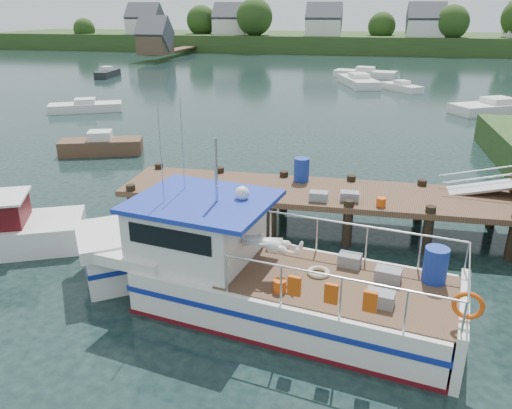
% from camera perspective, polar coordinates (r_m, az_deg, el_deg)
% --- Properties ---
extents(ground_plane, '(160.00, 160.00, 0.00)m').
position_cam_1_polar(ground_plane, '(18.10, 4.06, -2.36)').
color(ground_plane, black).
extents(far_shore, '(140.00, 42.55, 9.22)m').
position_cam_1_polar(far_shore, '(98.96, 10.97, 18.10)').
color(far_shore, '#2C471D').
rests_on(far_shore, ground).
extents(dock, '(16.60, 3.00, 4.78)m').
position_cam_1_polar(dock, '(17.76, 25.59, 2.78)').
color(dock, '#523827').
rests_on(dock, ground).
extents(lobster_boat, '(10.93, 4.86, 5.26)m').
position_cam_1_polar(lobster_boat, '(13.02, -1.31, -7.70)').
color(lobster_boat, silver).
rests_on(lobster_boat, ground).
extents(moored_rowboat, '(4.51, 2.76, 1.24)m').
position_cam_1_polar(moored_rowboat, '(28.19, -17.27, 6.47)').
color(moored_rowboat, '#523827').
rests_on(moored_rowboat, ground).
extents(moored_far, '(7.20, 3.69, 1.17)m').
position_cam_1_polar(moored_far, '(59.97, 12.35, 14.43)').
color(moored_far, silver).
rests_on(moored_far, ground).
extents(moored_a, '(5.56, 3.95, 0.98)m').
position_cam_1_polar(moored_a, '(40.71, -18.90, 10.54)').
color(moored_a, silver).
rests_on(moored_a, ground).
extents(moored_b, '(3.91, 4.51, 0.99)m').
position_cam_1_polar(moored_b, '(50.54, 16.29, 12.76)').
color(moored_b, silver).
rests_on(moored_b, ground).
extents(moored_c, '(7.38, 5.67, 1.12)m').
position_cam_1_polar(moored_c, '(42.25, 25.85, 10.00)').
color(moored_c, silver).
rests_on(moored_c, ground).
extents(moored_d, '(4.49, 7.64, 1.23)m').
position_cam_1_polar(moored_d, '(53.18, 11.62, 13.66)').
color(moored_d, silver).
rests_on(moored_d, ground).
extents(moored_e, '(1.83, 4.43, 1.19)m').
position_cam_1_polar(moored_e, '(61.17, -16.60, 14.19)').
color(moored_e, black).
rests_on(moored_e, ground).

